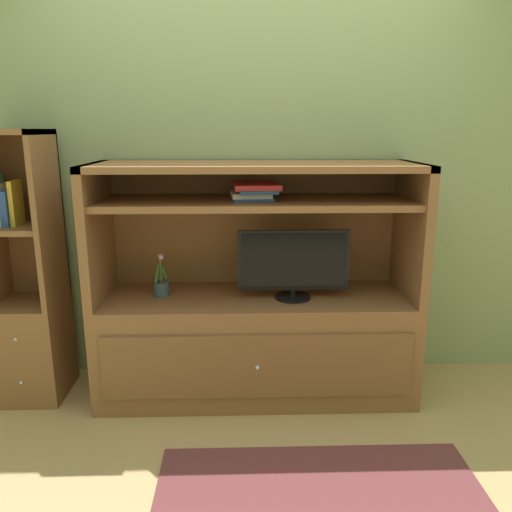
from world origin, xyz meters
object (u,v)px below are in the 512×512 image
Objects in this scene: upright_book_row at (4,203)px; media_console at (256,320)px; bookshelf_tall at (29,308)px; tv_monitor at (293,263)px; potted_plant at (162,286)px; magazine_stack at (254,191)px.

media_console is at bearing 0.22° from upright_book_row.
bookshelf_tall is 0.61m from upright_book_row.
tv_monitor reaches higher than potted_plant.
tv_monitor is at bearing -5.32° from potted_plant.
bookshelf_tall reaches higher than upright_book_row.
bookshelf_tall is at bearing -179.32° from potted_plant.
potted_plant is 0.16× the size of bookshelf_tall.
magazine_stack is (-0.01, -0.01, 0.76)m from media_console.
upright_book_row is (-1.59, 0.05, 0.34)m from tv_monitor.
tv_monitor is 1.62m from upright_book_row.
media_console is 1.18× the size of bookshelf_tall.
potted_plant is at bearing 174.68° from tv_monitor.
media_console reaches higher than potted_plant.
magazine_stack is at bearing -142.04° from media_console.
bookshelf_tall is (-0.77, -0.01, -0.12)m from potted_plant.
magazine_stack is at bearing 167.86° from tv_monitor.
tv_monitor is 1.94× the size of magazine_stack.
media_console is 2.90× the size of tv_monitor.
upright_book_row reaches higher than magazine_stack.
tv_monitor is 2.50× the size of potted_plant.
tv_monitor is (0.21, -0.06, 0.36)m from media_console.
media_console is 5.61× the size of magazine_stack.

